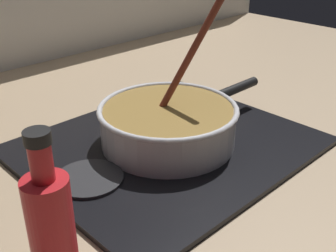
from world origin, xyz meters
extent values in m
cube|color=#9E8466|center=(0.00, 0.00, -0.02)|extent=(2.40, 1.60, 0.04)
cube|color=black|center=(-0.05, 0.07, 0.01)|extent=(0.56, 0.48, 0.01)
torus|color=#592D0C|center=(-0.05, 0.07, 0.02)|extent=(0.18, 0.18, 0.01)
cylinder|color=#262628|center=(-0.24, 0.07, 0.01)|extent=(0.12, 0.12, 0.01)
cylinder|color=silver|center=(-0.05, 0.07, 0.05)|extent=(0.27, 0.27, 0.08)
cylinder|color=olive|center=(-0.05, 0.07, 0.06)|extent=(0.26, 0.26, 0.07)
torus|color=silver|center=(-0.05, 0.07, 0.09)|extent=(0.28, 0.28, 0.01)
cylinder|color=black|center=(0.17, 0.07, 0.07)|extent=(0.16, 0.02, 0.02)
cylinder|color=beige|center=(-0.11, 0.07, 0.08)|extent=(0.04, 0.04, 0.01)
cylinder|color=#EDD88C|center=(-0.10, 0.03, 0.08)|extent=(0.03, 0.03, 0.01)
cylinder|color=beige|center=(-0.09, 0.11, 0.08)|extent=(0.04, 0.04, 0.01)
cylinder|color=beige|center=(-0.03, -0.03, 0.08)|extent=(0.03, 0.03, 0.01)
cylinder|color=#E5CC7A|center=(-0.04, 0.04, 0.08)|extent=(0.04, 0.04, 0.01)
cylinder|color=beige|center=(0.04, 0.07, 0.08)|extent=(0.03, 0.03, 0.01)
cylinder|color=beige|center=(0.02, 0.13, 0.08)|extent=(0.03, 0.03, 0.01)
cylinder|color=maroon|center=(0.00, 0.06, 0.19)|extent=(0.12, 0.09, 0.24)
cube|color=brown|center=(-0.05, 0.10, 0.08)|extent=(0.05, 0.05, 0.01)
cylinder|color=red|center=(-0.41, -0.10, 0.08)|extent=(0.06, 0.06, 0.17)
cylinder|color=red|center=(-0.41, -0.10, 0.19)|extent=(0.03, 0.03, 0.05)
cylinder|color=black|center=(-0.41, -0.10, 0.22)|extent=(0.03, 0.03, 0.02)
camera|label=1|loc=(-0.58, -0.48, 0.44)|focal=45.21mm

